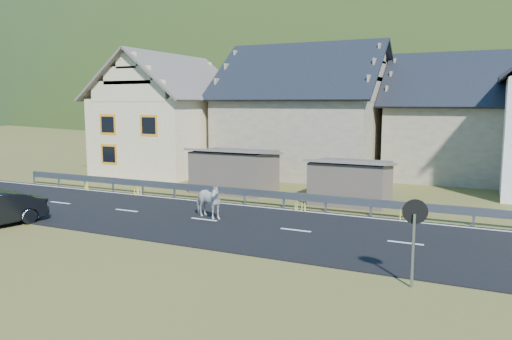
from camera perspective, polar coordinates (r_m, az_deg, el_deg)
The scene contains 13 objects.
ground at distance 20.62m, azimuth -5.94°, elevation -5.76°, with size 160.00×160.00×0.00m, color #4D5022.
road at distance 20.61m, azimuth -5.94°, elevation -5.70°, with size 60.00×7.00×0.04m, color black.
lane_markings at distance 20.60m, azimuth -5.95°, elevation -5.64°, with size 60.00×6.60×0.01m, color silver.
guardrail at distance 23.65m, azimuth -1.33°, elevation -2.57°, with size 28.10×0.09×0.75m.
shed_left at distance 26.95m, azimuth -2.44°, elevation -0.14°, with size 4.30×3.30×2.40m, color #67594D.
shed_right at distance 24.16m, azimuth 10.76°, elevation -1.43°, with size 3.80×2.90×2.20m, color #67594D.
house_cream at distance 35.58m, azimuth -9.83°, elevation 6.93°, with size 7.80×9.80×8.30m.
house_stone_a at distance 34.09m, azimuth 5.76°, elevation 7.44°, with size 10.80×9.80×8.90m.
house_stone_b at distance 34.14m, azimuth 23.05°, elevation 6.20°, with size 9.80×8.80×8.10m.
mountain at distance 198.74m, azimuth 23.56°, elevation -0.05°, with size 440.00×280.00×260.00m, color #1E3013.
conifer_patch at distance 142.97m, azimuth -1.92°, elevation 8.25°, with size 76.00×50.00×28.00m, color black.
horse at distance 20.70m, azimuth -5.64°, elevation -3.52°, with size 1.72×0.78×1.45m, color silver.
traffic_mirror at distance 13.56m, azimuth 17.67°, elevation -5.80°, with size 0.64×0.24×2.33m.
Camera 1 is at (10.45, -17.11, 4.81)m, focal length 35.00 mm.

